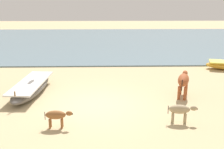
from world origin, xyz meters
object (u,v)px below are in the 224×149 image
cow_adult_rust (183,80)px  calf_far_dun (180,110)px  fishing_boat_2 (31,87)px  calf_near_brown (57,116)px

cow_adult_rust → calf_far_dun: bearing=-176.7°
fishing_boat_2 → calf_far_dun: 6.72m
fishing_boat_2 → calf_far_dun: (5.93, -3.17, 0.18)m
cow_adult_rust → calf_near_brown: size_ratio=1.65×
calf_far_dun → cow_adult_rust: bearing=79.2°
fishing_boat_2 → cow_adult_rust: cow_adult_rust is taller
fishing_boat_2 → calf_near_brown: (1.73, -3.46, 0.15)m
cow_adult_rust → calf_far_dun: size_ratio=1.54×
fishing_boat_2 → cow_adult_rust: size_ratio=2.65×
calf_near_brown → calf_far_dun: size_ratio=0.94×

